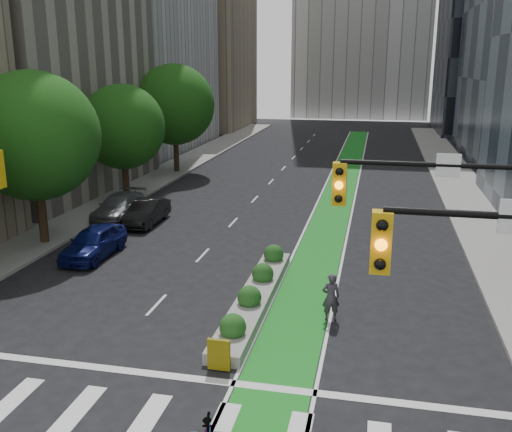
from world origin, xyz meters
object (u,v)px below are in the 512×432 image
at_px(parked_car_left_mid, 147,212).
at_px(parked_car_left_far, 119,207).
at_px(median_planter, 255,294).
at_px(cyclist, 331,297).
at_px(parked_car_left_near, 94,242).

height_order(parked_car_left_mid, parked_car_left_far, parked_car_left_far).
bearing_deg(parked_car_left_far, median_planter, -47.03).
distance_m(median_planter, cyclist, 3.19).
distance_m(cyclist, parked_car_left_mid, 15.65).
bearing_deg(median_planter, cyclist, -17.71).
xyz_separation_m(cyclist, parked_car_left_near, (-11.72, 4.59, -0.14)).
distance_m(median_planter, parked_car_left_mid, 12.86).
xyz_separation_m(median_planter, parked_car_left_far, (-10.62, 10.38, 0.35)).
bearing_deg(parked_car_left_near, parked_car_left_mid, 88.48).
bearing_deg(parked_car_left_far, parked_car_left_mid, -22.53).
xyz_separation_m(parked_car_left_mid, parked_car_left_far, (-2.09, 0.76, 0.02)).
relative_size(cyclist, parked_car_left_far, 0.36).
bearing_deg(median_planter, parked_car_left_mid, 131.52).
distance_m(parked_car_left_near, parked_car_left_mid, 6.00).
distance_m(parked_car_left_mid, parked_car_left_far, 2.23).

